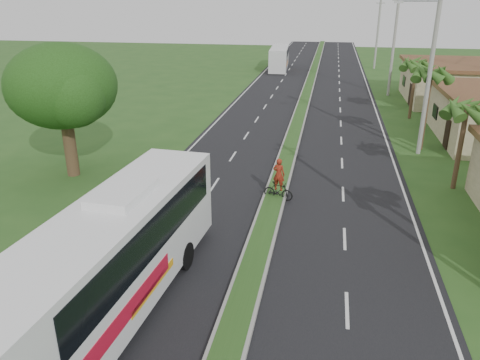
# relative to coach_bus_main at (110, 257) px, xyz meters

# --- Properties ---
(ground) EXTENTS (180.00, 180.00, 0.00)m
(ground) POSITION_rel_coach_bus_main_xyz_m (3.95, 1.70, -2.22)
(ground) COLOR #28501D
(ground) RESTS_ON ground
(road_asphalt) EXTENTS (14.00, 160.00, 0.02)m
(road_asphalt) POSITION_rel_coach_bus_main_xyz_m (3.95, 21.70, -2.21)
(road_asphalt) COLOR black
(road_asphalt) RESTS_ON ground
(median_strip) EXTENTS (1.20, 160.00, 0.18)m
(median_strip) POSITION_rel_coach_bus_main_xyz_m (3.95, 21.70, -2.11)
(median_strip) COLOR gray
(median_strip) RESTS_ON ground
(lane_edge_left) EXTENTS (0.12, 160.00, 0.01)m
(lane_edge_left) POSITION_rel_coach_bus_main_xyz_m (-2.75, 21.70, -2.22)
(lane_edge_left) COLOR silver
(lane_edge_left) RESTS_ON ground
(lane_edge_right) EXTENTS (0.12, 160.00, 0.01)m
(lane_edge_right) POSITION_rel_coach_bus_main_xyz_m (10.65, 21.70, -2.22)
(lane_edge_right) COLOR silver
(lane_edge_right) RESTS_ON ground
(shop_far) EXTENTS (8.60, 11.60, 3.82)m
(shop_far) POSITION_rel_coach_bus_main_xyz_m (17.95, 37.70, -0.29)
(shop_far) COLOR tan
(shop_far) RESTS_ON ground
(palm_verge_b) EXTENTS (2.40, 2.40, 5.05)m
(palm_verge_b) POSITION_rel_coach_bus_main_xyz_m (13.35, 13.70, 2.14)
(palm_verge_b) COLOR #473321
(palm_verge_b) RESTS_ON ground
(palm_verge_c) EXTENTS (2.40, 2.40, 5.85)m
(palm_verge_c) POSITION_rel_coach_bus_main_xyz_m (12.75, 20.70, 2.91)
(palm_verge_c) COLOR #473321
(palm_verge_c) RESTS_ON ground
(palm_verge_d) EXTENTS (2.40, 2.40, 5.25)m
(palm_verge_d) POSITION_rel_coach_bus_main_xyz_m (13.25, 29.70, 2.33)
(palm_verge_d) COLOR #473321
(palm_verge_d) RESTS_ON ground
(shade_tree) EXTENTS (6.30, 6.00, 7.54)m
(shade_tree) POSITION_rel_coach_bus_main_xyz_m (-8.17, 11.72, 2.81)
(shade_tree) COLOR #473321
(shade_tree) RESTS_ON ground
(utility_pole_b) EXTENTS (3.20, 0.28, 12.00)m
(utility_pole_b) POSITION_rel_coach_bus_main_xyz_m (12.42, 19.70, 4.04)
(utility_pole_b) COLOR gray
(utility_pole_b) RESTS_ON ground
(utility_pole_c) EXTENTS (1.60, 0.28, 11.00)m
(utility_pole_c) POSITION_rel_coach_bus_main_xyz_m (12.45, 39.70, 3.46)
(utility_pole_c) COLOR gray
(utility_pole_c) RESTS_ON ground
(utility_pole_d) EXTENTS (1.60, 0.28, 10.50)m
(utility_pole_d) POSITION_rel_coach_bus_main_xyz_m (12.45, 59.70, 3.20)
(utility_pole_d) COLOR gray
(utility_pole_d) RESTS_ON ground
(coach_bus_main) EXTENTS (3.41, 12.61, 4.03)m
(coach_bus_main) POSITION_rel_coach_bus_main_xyz_m (0.00, 0.00, 0.00)
(coach_bus_main) COLOR white
(coach_bus_main) RESTS_ON ground
(coach_bus_far) EXTENTS (2.95, 10.80, 3.11)m
(coach_bus_far) POSITION_rel_coach_bus_main_xyz_m (-0.99, 56.34, -0.45)
(coach_bus_far) COLOR silver
(coach_bus_far) RESTS_ON ground
(motorcyclist) EXTENTS (1.63, 0.82, 2.24)m
(motorcyclist) POSITION_rel_coach_bus_main_xyz_m (4.14, 10.35, -1.38)
(motorcyclist) COLOR black
(motorcyclist) RESTS_ON ground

